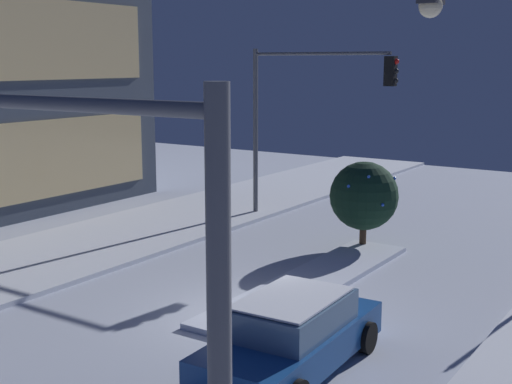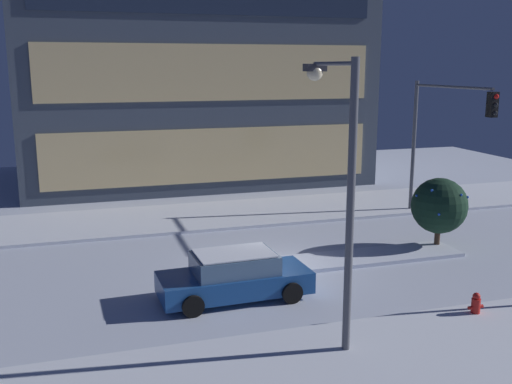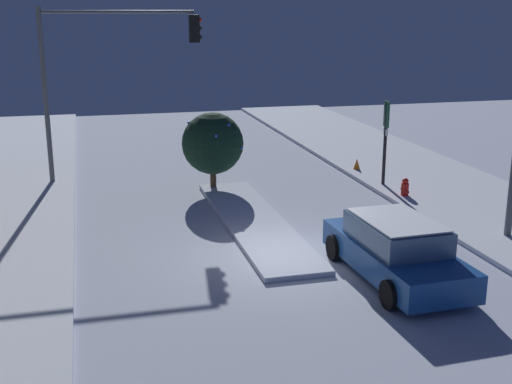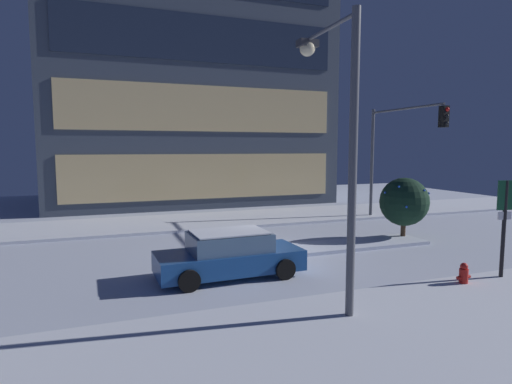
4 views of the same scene
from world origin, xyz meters
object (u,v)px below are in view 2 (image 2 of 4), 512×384
street_lamp_arched (338,161)px  decorated_tree_median (439,206)px  car_near (235,277)px  fire_hydrant (476,306)px  traffic_light_corner_far_right (443,124)px

street_lamp_arched → decorated_tree_median: size_ratio=2.60×
decorated_tree_median → street_lamp_arched: bearing=-139.6°
car_near → fire_hydrant: bearing=-30.6°
car_near → fire_hydrant: (6.25, -3.42, -0.35)m
traffic_light_corner_far_right → street_lamp_arched: 13.57m
traffic_light_corner_far_right → fire_hydrant: traffic_light_corner_far_right is taller
car_near → decorated_tree_median: decorated_tree_median is taller
fire_hydrant → street_lamp_arched: bearing=-178.4°
car_near → street_lamp_arched: 5.68m
car_near → decorated_tree_median: (9.08, 2.70, 1.00)m
street_lamp_arched → decorated_tree_median: (7.35, 6.25, -3.08)m
traffic_light_corner_far_right → street_lamp_arched: street_lamp_arched is taller
fire_hydrant → decorated_tree_median: size_ratio=0.27×
car_near → decorated_tree_median: bearing=14.6°
traffic_light_corner_far_right → fire_hydrant: size_ratio=8.54×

